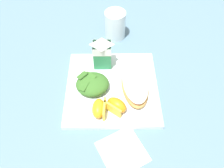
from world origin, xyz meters
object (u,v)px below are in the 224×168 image
(white_plate, at_px, (112,88))
(orange_wedge_front, at_px, (99,108))
(green_salad_pile, at_px, (92,84))
(orange_wedge_middle, at_px, (116,105))
(milk_carton, at_px, (102,52))
(drinking_clear_cup, at_px, (115,25))
(cheesy_pizza_bread, at_px, (135,84))
(paper_napkin, at_px, (122,151))

(white_plate, bearing_deg, orange_wedge_front, -111.54)
(green_salad_pile, distance_m, orange_wedge_middle, 0.10)
(milk_carton, distance_m, drinking_clear_cup, 0.17)
(white_plate, distance_m, milk_carton, 0.12)
(cheesy_pizza_bread, xyz_separation_m, drinking_clear_cup, (-0.05, 0.26, 0.02))
(cheesy_pizza_bread, height_order, orange_wedge_front, orange_wedge_front)
(green_salad_pile, height_order, milk_carton, milk_carton)
(green_salad_pile, relative_size, paper_napkin, 0.91)
(green_salad_pile, relative_size, orange_wedge_middle, 1.44)
(white_plate, distance_m, drinking_clear_cup, 0.26)
(milk_carton, distance_m, orange_wedge_front, 0.19)
(orange_wedge_front, bearing_deg, drinking_clear_cup, 81.60)
(milk_carton, bearing_deg, orange_wedge_middle, -76.58)
(white_plate, distance_m, green_salad_pile, 0.07)
(cheesy_pizza_bread, distance_m, paper_napkin, 0.20)
(white_plate, distance_m, cheesy_pizza_bread, 0.07)
(white_plate, height_order, milk_carton, milk_carton)
(green_salad_pile, height_order, paper_napkin, green_salad_pile)
(white_plate, distance_m, paper_napkin, 0.20)
(orange_wedge_front, bearing_deg, orange_wedge_middle, 10.86)
(green_salad_pile, distance_m, paper_napkin, 0.22)
(cheesy_pizza_bread, height_order, green_salad_pile, green_salad_pile)
(milk_carton, height_order, orange_wedge_front, milk_carton)
(orange_wedge_middle, distance_m, paper_napkin, 0.12)
(milk_carton, distance_m, orange_wedge_middle, 0.18)
(cheesy_pizza_bread, xyz_separation_m, orange_wedge_front, (-0.11, -0.09, 0.00))
(milk_carton, xyz_separation_m, drinking_clear_cup, (0.04, 0.16, -0.02))
(white_plate, bearing_deg, orange_wedge_middle, -82.26)
(cheesy_pizza_bread, xyz_separation_m, paper_napkin, (-0.04, -0.20, -0.03))
(green_salad_pile, distance_m, milk_carton, 0.11)
(drinking_clear_cup, bearing_deg, orange_wedge_middle, -90.51)
(milk_carton, height_order, drinking_clear_cup, milk_carton)
(white_plate, relative_size, drinking_clear_cup, 2.70)
(orange_wedge_front, relative_size, drinking_clear_cup, 0.60)
(drinking_clear_cup, bearing_deg, cheesy_pizza_bread, -78.10)
(white_plate, relative_size, paper_napkin, 2.55)
(cheesy_pizza_bread, bearing_deg, drinking_clear_cup, 101.90)
(green_salad_pile, distance_m, orange_wedge_front, 0.09)
(milk_carton, bearing_deg, white_plate, -71.53)
(cheesy_pizza_bread, bearing_deg, orange_wedge_front, -140.70)
(white_plate, bearing_deg, paper_napkin, -83.01)
(cheesy_pizza_bread, height_order, paper_napkin, cheesy_pizza_bread)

